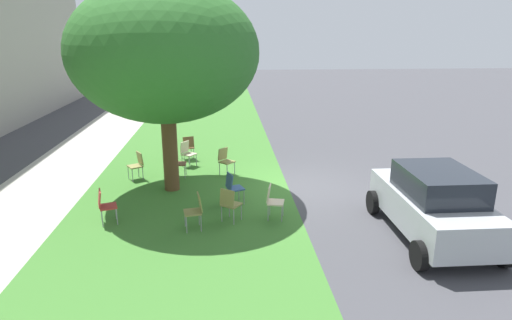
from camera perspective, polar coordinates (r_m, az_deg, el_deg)
The scene contains 15 objects.
ground at distance 13.32m, azimuth 5.09°, elevation -3.59°, with size 80.00×80.00×0.00m, color #424247.
grass_verge at distance 13.20m, azimuth -8.79°, elevation -3.90°, with size 48.00×6.00×0.01m, color #3D752D.
sidewalk_strip at distance 14.26m, azimuth -26.75°, elevation -3.98°, with size 48.00×2.80×0.01m, color #ADA89E.
street_tree at distance 12.57m, azimuth -11.83°, elevation 13.49°, with size 5.21×5.21×5.91m.
chair_0 at distance 14.34m, azimuth -4.02°, elevation 0.11°, with size 0.59×0.59×0.88m.
chair_1 at distance 10.80m, azimuth -3.45°, elevation -5.53°, with size 0.58×0.58×0.88m.
chair_2 at distance 11.31m, azimuth -19.08°, elevation -5.42°, with size 0.52×0.53×0.88m.
chair_3 at distance 11.90m, azimuth -3.00°, elevation -3.38°, with size 0.53×0.54×0.88m.
chair_4 at distance 14.35m, azimuth -15.22°, elevation -0.44°, with size 0.57×0.58×0.88m.
chair_5 at distance 16.14m, azimuth -8.85°, elevation 1.83°, with size 0.54×0.53×0.88m.
chair_6 at distance 10.52m, azimuth -7.87°, elevation -6.30°, with size 0.48×0.49×0.88m.
chair_7 at distance 15.35m, azimuth -8.93°, elevation 1.06°, with size 0.58×0.58×0.88m.
chair_8 at distance 10.99m, azimuth 2.21°, elevation -5.12°, with size 0.50×0.50×0.88m.
chair_9 at distance 14.29m, azimuth -10.20°, elevation -0.18°, with size 0.43×0.43×0.88m.
parked_car at distance 10.69m, azimuth 22.09°, elevation -5.20°, with size 3.70×1.92×1.65m.
Camera 1 is at (-12.32, 2.09, 4.59)m, focal length 30.74 mm.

